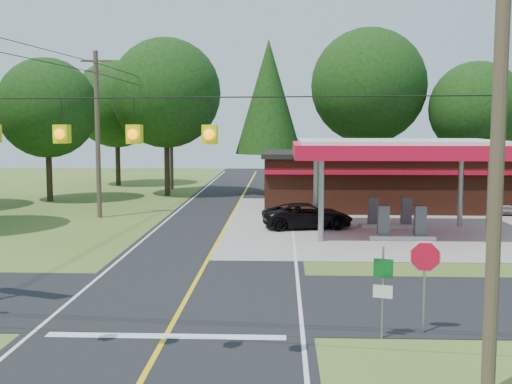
{
  "coord_description": "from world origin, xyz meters",
  "views": [
    {
      "loc": [
        3.14,
        -20.23,
        5.75
      ],
      "look_at": [
        2.0,
        7.0,
        2.8
      ],
      "focal_mm": 45.0,
      "sensor_mm": 36.0,
      "label": 1
    }
  ],
  "objects_px": {
    "sedan_car": "(499,204)",
    "octagonal_stop_sign": "(425,264)",
    "suv_car": "(307,216)",
    "gas_canopy": "(397,152)"
  },
  "relations": [
    {
      "from": "sedan_car",
      "to": "octagonal_stop_sign",
      "type": "relative_size",
      "value": 1.37
    },
    {
      "from": "suv_car",
      "to": "octagonal_stop_sign",
      "type": "relative_size",
      "value": 1.89
    },
    {
      "from": "gas_canopy",
      "to": "suv_car",
      "type": "xyz_separation_m",
      "value": [
        -4.5,
        1.5,
        -3.58
      ]
    },
    {
      "from": "gas_canopy",
      "to": "sedan_car",
      "type": "distance_m",
      "value": 11.89
    },
    {
      "from": "suv_car",
      "to": "sedan_car",
      "type": "bearing_deg",
      "value": -72.54
    },
    {
      "from": "suv_car",
      "to": "sedan_car",
      "type": "relative_size",
      "value": 1.38
    },
    {
      "from": "suv_car",
      "to": "gas_canopy",
      "type": "bearing_deg",
      "value": -118.45
    },
    {
      "from": "gas_canopy",
      "to": "suv_car",
      "type": "height_order",
      "value": "gas_canopy"
    },
    {
      "from": "gas_canopy",
      "to": "sedan_car",
      "type": "bearing_deg",
      "value": 45.0
    },
    {
      "from": "suv_car",
      "to": "octagonal_stop_sign",
      "type": "height_order",
      "value": "octagonal_stop_sign"
    }
  ]
}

